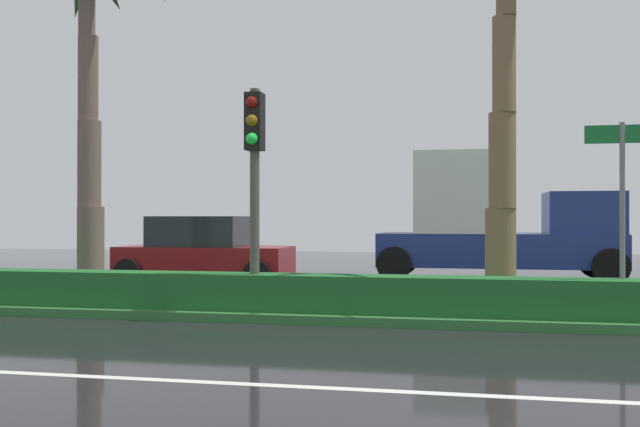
{
  "coord_description": "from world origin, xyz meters",
  "views": [
    {
      "loc": [
        -0.62,
        -5.04,
        1.69
      ],
      "look_at": [
        -3.94,
        10.93,
        1.78
      ],
      "focal_mm": 40.73,
      "sensor_mm": 36.0,
      "label": 1
    }
  ],
  "objects_px": {
    "street_name_sign": "(622,192)",
    "box_truck_lead": "(495,223)",
    "traffic_signal_median_left": "(254,157)",
    "car_in_traffic_leading": "(203,252)",
    "palm_tree_mid_left": "(88,4)"
  },
  "relations": [
    {
      "from": "traffic_signal_median_left",
      "to": "car_in_traffic_leading",
      "type": "relative_size",
      "value": 0.86
    },
    {
      "from": "car_in_traffic_leading",
      "to": "palm_tree_mid_left",
      "type": "bearing_deg",
      "value": -106.94
    },
    {
      "from": "palm_tree_mid_left",
      "to": "traffic_signal_median_left",
      "type": "distance_m",
      "value": 5.82
    },
    {
      "from": "street_name_sign",
      "to": "box_truck_lead",
      "type": "xyz_separation_m",
      "value": [
        -1.63,
        8.52,
        -0.53
      ]
    },
    {
      "from": "street_name_sign",
      "to": "box_truck_lead",
      "type": "height_order",
      "value": "box_truck_lead"
    },
    {
      "from": "traffic_signal_median_left",
      "to": "street_name_sign",
      "type": "bearing_deg",
      "value": 2.15
    },
    {
      "from": "palm_tree_mid_left",
      "to": "street_name_sign",
      "type": "bearing_deg",
      "value": -10.53
    },
    {
      "from": "street_name_sign",
      "to": "box_truck_lead",
      "type": "distance_m",
      "value": 8.69
    },
    {
      "from": "palm_tree_mid_left",
      "to": "traffic_signal_median_left",
      "type": "relative_size",
      "value": 2.06
    },
    {
      "from": "traffic_signal_median_left",
      "to": "street_name_sign",
      "type": "xyz_separation_m",
      "value": [
        5.8,
        0.22,
        -0.61
      ]
    },
    {
      "from": "traffic_signal_median_left",
      "to": "box_truck_lead",
      "type": "height_order",
      "value": "traffic_signal_median_left"
    },
    {
      "from": "traffic_signal_median_left",
      "to": "box_truck_lead",
      "type": "distance_m",
      "value": 9.75
    },
    {
      "from": "box_truck_lead",
      "to": "street_name_sign",
      "type": "bearing_deg",
      "value": -79.15
    },
    {
      "from": "street_name_sign",
      "to": "palm_tree_mid_left",
      "type": "bearing_deg",
      "value": 169.47
    },
    {
      "from": "traffic_signal_median_left",
      "to": "car_in_traffic_leading",
      "type": "xyz_separation_m",
      "value": [
        -3.1,
        5.75,
        -1.86
      ]
    }
  ]
}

